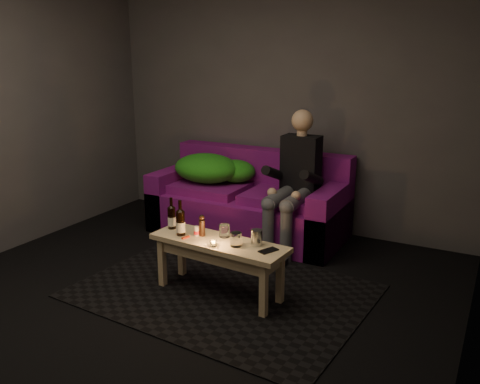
% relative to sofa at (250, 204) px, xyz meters
% --- Properties ---
extents(floor, '(4.50, 4.50, 0.00)m').
position_rel_sofa_xyz_m(floor, '(0.18, -1.82, -0.30)').
color(floor, black).
rests_on(floor, ground).
extents(room, '(4.50, 4.50, 4.50)m').
position_rel_sofa_xyz_m(room, '(0.18, -1.35, 1.34)').
color(room, silver).
rests_on(room, ground).
extents(rug, '(2.29, 1.74, 0.01)m').
position_rel_sofa_xyz_m(rug, '(0.43, -1.31, -0.30)').
color(rug, black).
rests_on(rug, floor).
extents(sofa, '(1.96, 0.88, 0.84)m').
position_rel_sofa_xyz_m(sofa, '(0.00, 0.00, 0.00)').
color(sofa, '#7A1076').
rests_on(sofa, floor).
extents(green_blanket, '(0.86, 0.59, 0.29)m').
position_rel_sofa_xyz_m(green_blanket, '(-0.44, -0.01, 0.33)').
color(green_blanket, '#1A8718').
rests_on(green_blanket, sofa).
extents(person, '(0.35, 0.81, 1.31)m').
position_rel_sofa_xyz_m(person, '(0.55, -0.16, 0.37)').
color(person, black).
rests_on(person, sofa).
extents(coffee_table, '(1.11, 0.42, 0.45)m').
position_rel_sofa_xyz_m(coffee_table, '(0.43, -1.36, 0.06)').
color(coffee_table, '#D3BA7B').
rests_on(coffee_table, rug).
extents(beer_bottle_a, '(0.07, 0.07, 0.26)m').
position_rel_sofa_xyz_m(beer_bottle_a, '(-0.04, -1.30, 0.24)').
color(beer_bottle_a, black).
rests_on(beer_bottle_a, coffee_table).
extents(beer_bottle_b, '(0.07, 0.07, 0.28)m').
position_rel_sofa_xyz_m(beer_bottle_b, '(0.11, -1.40, 0.25)').
color(beer_bottle_b, black).
rests_on(beer_bottle_b, coffee_table).
extents(salt_shaker, '(0.05, 0.05, 0.08)m').
position_rel_sofa_xyz_m(salt_shaker, '(0.23, -1.36, 0.18)').
color(salt_shaker, silver).
rests_on(salt_shaker, coffee_table).
extents(pepper_mill, '(0.06, 0.06, 0.13)m').
position_rel_sofa_xyz_m(pepper_mill, '(0.26, -1.33, 0.21)').
color(pepper_mill, black).
rests_on(pepper_mill, coffee_table).
extents(tumbler_back, '(0.11, 0.11, 0.10)m').
position_rel_sofa_xyz_m(tumbler_back, '(0.43, -1.27, 0.19)').
color(tumbler_back, white).
rests_on(tumbler_back, coffee_table).
extents(tealight, '(0.05, 0.05, 0.04)m').
position_rel_sofa_xyz_m(tealight, '(0.45, -1.48, 0.16)').
color(tealight, white).
rests_on(tealight, coffee_table).
extents(tumbler_front, '(0.10, 0.10, 0.10)m').
position_rel_sofa_xyz_m(tumbler_front, '(0.60, -1.40, 0.19)').
color(tumbler_front, white).
rests_on(tumbler_front, coffee_table).
extents(steel_cup, '(0.10, 0.10, 0.12)m').
position_rel_sofa_xyz_m(steel_cup, '(0.72, -1.31, 0.20)').
color(steel_cup, '#AAACB0').
rests_on(steel_cup, coffee_table).
extents(smartphone, '(0.12, 0.16, 0.01)m').
position_rel_sofa_xyz_m(smartphone, '(0.85, -1.38, 0.15)').
color(smartphone, black).
rests_on(smartphone, coffee_table).
extents(red_lighter, '(0.04, 0.07, 0.01)m').
position_rel_sofa_xyz_m(red_lighter, '(0.18, -1.44, 0.15)').
color(red_lighter, red).
rests_on(red_lighter, coffee_table).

